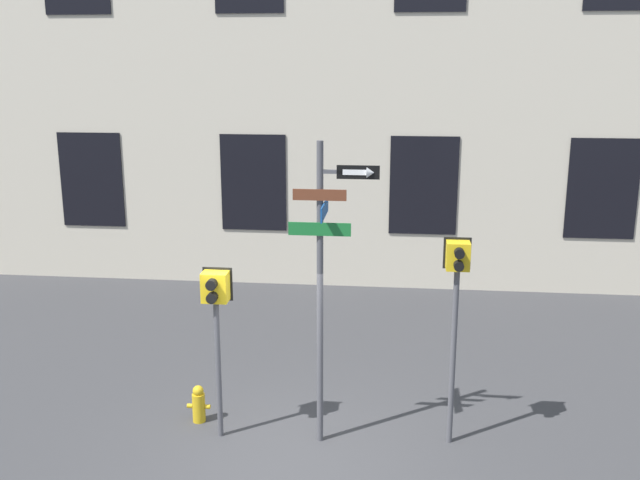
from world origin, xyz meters
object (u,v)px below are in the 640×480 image
object	(u,v)px
pedestrian_signal_left	(216,305)
pedestrian_signal_right	(456,287)
street_sign_pole	(324,270)
fire_hydrant	(199,404)

from	to	relation	value
pedestrian_signal_left	pedestrian_signal_right	world-z (taller)	pedestrian_signal_right
pedestrian_signal_left	street_sign_pole	bearing A→B (deg)	1.05
street_sign_pole	fire_hydrant	distance (m)	3.00
pedestrian_signal_right	fire_hydrant	xyz separation A→B (m)	(-3.71, 0.21, -2.03)
street_sign_pole	fire_hydrant	xyz separation A→B (m)	(-1.93, 0.36, -2.26)
fire_hydrant	pedestrian_signal_right	bearing A→B (deg)	-3.18
street_sign_pole	fire_hydrant	size ratio (longest dim) A/B	7.40
pedestrian_signal_left	fire_hydrant	xyz separation A→B (m)	(-0.42, 0.38, -1.72)
street_sign_pole	fire_hydrant	bearing A→B (deg)	169.55
fire_hydrant	pedestrian_signal_left	bearing A→B (deg)	-42.16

